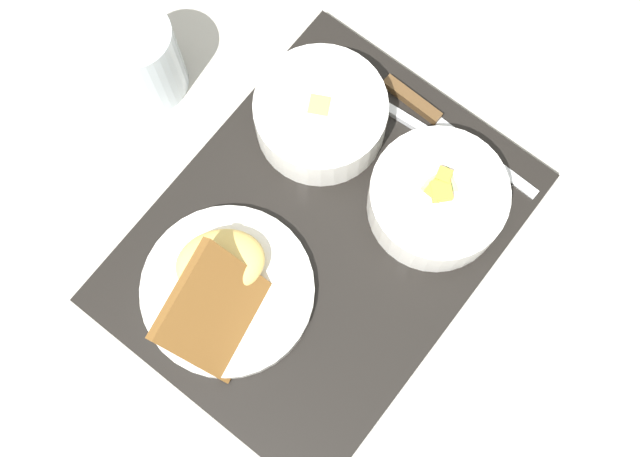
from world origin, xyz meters
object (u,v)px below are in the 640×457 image
object	(u,v)px
bowl_salad	(437,198)
plate_main	(224,286)
bowl_soup	(321,114)
knife	(433,116)
spoon	(437,138)
glass_water	(142,64)

from	to	relation	value
bowl_salad	plate_main	distance (m)	0.23
bowl_salad	bowl_soup	size ratio (longest dim) A/B	1.01
bowl_salad	knife	world-z (taller)	bowl_salad
knife	spoon	size ratio (longest dim) A/B	1.35
bowl_salad	bowl_soup	bearing A→B (deg)	-83.18
plate_main	glass_water	size ratio (longest dim) A/B	1.62
bowl_salad	glass_water	world-z (taller)	glass_water
bowl_soup	plate_main	bearing A→B (deg)	16.66
bowl_salad	glass_water	size ratio (longest dim) A/B	1.29
spoon	plate_main	bearing A→B (deg)	-109.53
knife	spoon	world-z (taller)	knife
bowl_salad	spoon	size ratio (longest dim) A/B	0.93
plate_main	bowl_salad	bearing A→B (deg)	157.20
bowl_salad	glass_water	bearing A→B (deg)	-71.24
bowl_soup	spoon	world-z (taller)	bowl_soup
plate_main	spoon	distance (m)	0.27
glass_water	bowl_salad	bearing A→B (deg)	108.76
knife	glass_water	distance (m)	0.31
bowl_soup	glass_water	distance (m)	0.19
bowl_soup	bowl_salad	bearing A→B (deg)	96.82
knife	bowl_salad	bearing A→B (deg)	-51.54
knife	glass_water	bearing A→B (deg)	-149.02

